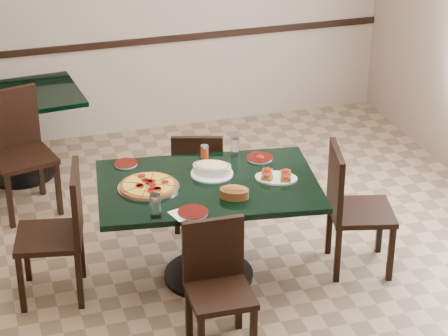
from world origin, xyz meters
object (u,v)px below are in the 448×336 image
object	(u,v)px
chair_far	(198,176)
chair_right	(350,203)
bruschetta_platter	(276,176)
bread_basket	(234,192)
chair_left	(62,226)
main_table	(208,207)
back_chair_near	(17,144)
back_table	(14,119)
chair_near	(217,279)
pepperoni_pizza	(149,186)
lasagna_casserole	(212,168)

from	to	relation	value
chair_far	chair_right	world-z (taller)	chair_right
chair_right	bruschetta_platter	distance (m)	0.59
bread_basket	chair_left	bearing A→B (deg)	-170.29
main_table	back_chair_near	size ratio (longest dim) A/B	1.63
chair_right	bruschetta_platter	world-z (taller)	chair_right
bruschetta_platter	back_chair_near	bearing A→B (deg)	164.50
main_table	back_table	bearing A→B (deg)	127.10
chair_near	bruschetta_platter	size ratio (longest dim) A/B	2.35
back_table	chair_left	bearing A→B (deg)	-91.04
chair_far	chair_near	bearing A→B (deg)	96.13
chair_left	pepperoni_pizza	xyz separation A→B (m)	(0.59, -0.04, 0.24)
back_chair_near	bread_basket	bearing A→B (deg)	-67.50
back_table	bruschetta_platter	bearing A→B (deg)	-58.24
chair_far	bruschetta_platter	distance (m)	0.90
chair_left	back_chair_near	size ratio (longest dim) A/B	0.96
back_chair_near	pepperoni_pizza	size ratio (longest dim) A/B	2.37
lasagna_casserole	chair_left	bearing A→B (deg)	-151.76
back_table	chair_far	size ratio (longest dim) A/B	1.45
lasagna_casserole	back_chair_near	bearing A→B (deg)	159.03
back_table	chair_near	bearing A→B (deg)	-75.62
chair_right	back_chair_near	xyz separation A→B (m)	(-2.15, 1.63, 0.03)
chair_right	pepperoni_pizza	bearing A→B (deg)	95.66
chair_left	back_chair_near	distance (m)	1.38
chair_far	back_chair_near	bearing A→B (deg)	-14.14
main_table	chair_left	xyz separation A→B (m)	(-0.99, 0.09, -0.04)
chair_left	chair_far	bearing A→B (deg)	129.09
chair_near	bruschetta_platter	xyz separation A→B (m)	(0.62, 0.64, 0.31)
chair_far	lasagna_casserole	xyz separation A→B (m)	(-0.05, -0.57, 0.34)
chair_near	back_chair_near	bearing A→B (deg)	116.70
lasagna_casserole	bread_basket	xyz separation A→B (m)	(0.05, -0.36, -0.01)
back_chair_near	lasagna_casserole	world-z (taller)	back_chair_near
chair_far	pepperoni_pizza	distance (m)	0.88
main_table	back_table	size ratio (longest dim) A/B	1.34
back_chair_near	pepperoni_pizza	xyz separation A→B (m)	(0.76, -1.41, 0.21)
pepperoni_pizza	chair_far	bearing A→B (deg)	51.17
chair_far	bread_basket	size ratio (longest dim) A/B	3.54
main_table	lasagna_casserole	bearing A→B (deg)	70.02
chair_right	back_chair_near	distance (m)	2.69
main_table	chair_left	bearing A→B (deg)	-177.05
chair_left	bruschetta_platter	size ratio (longest dim) A/B	2.67
chair_near	back_chair_near	distance (m)	2.40
bread_basket	lasagna_casserole	bearing A→B (deg)	123.72
bread_basket	pepperoni_pizza	bearing A→B (deg)	176.91
chair_far	chair_left	distance (m)	1.27
chair_near	chair_left	world-z (taller)	chair_left
chair_right	chair_left	size ratio (longest dim) A/B	0.99
chair_far	back_table	bearing A→B (deg)	-30.45
bread_basket	bruschetta_platter	distance (m)	0.39
main_table	pepperoni_pizza	world-z (taller)	pepperoni_pizza
main_table	chair_far	world-z (taller)	chair_far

